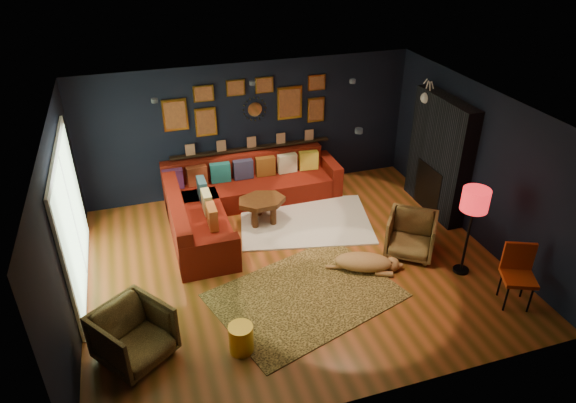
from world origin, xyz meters
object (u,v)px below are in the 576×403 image
object	(u,v)px
sectional	(232,200)
gold_stool	(241,338)
pouf	(199,220)
orange_chair	(518,270)
dog	(364,259)
armchair_right	(411,233)
floor_lamp	(475,204)
coffee_table	(262,203)
armchair_left	(133,333)

from	to	relation	value
sectional	gold_stool	world-z (taller)	sectional
pouf	orange_chair	xyz separation A→B (m)	(4.08, -3.31, 0.36)
sectional	dog	bearing A→B (deg)	-54.94
pouf	gold_stool	xyz separation A→B (m)	(0.06, -3.07, 0.01)
armchair_right	orange_chair	distance (m)	1.74
gold_stool	dog	world-z (taller)	same
gold_stool	orange_chair	world-z (taller)	orange_chair
pouf	armchair_right	xyz separation A→B (m)	(3.24, -1.79, 0.20)
armchair_right	floor_lamp	size ratio (longest dim) A/B	0.53
coffee_table	armchair_left	distance (m)	3.59
pouf	armchair_right	world-z (taller)	armchair_right
armchair_left	armchair_right	distance (m)	4.60
sectional	armchair_left	xyz separation A→B (m)	(-1.94, -3.09, 0.10)
coffee_table	gold_stool	distance (m)	3.16
pouf	floor_lamp	bearing A→B (deg)	-33.34
orange_chair	floor_lamp	xyz separation A→B (m)	(-0.30, 0.82, 0.68)
coffee_table	gold_stool	size ratio (longest dim) A/B	2.31
sectional	armchair_left	world-z (taller)	sectional
gold_stool	sectional	bearing A→B (deg)	79.51
sectional	pouf	distance (m)	0.76
pouf	gold_stool	distance (m)	3.07
orange_chair	gold_stool	bearing A→B (deg)	-160.20
sectional	pouf	size ratio (longest dim) A/B	6.90
armchair_right	dog	distance (m)	0.98
pouf	floor_lamp	distance (m)	4.65
armchair_left	dog	xyz separation A→B (m)	(3.55, 0.79, -0.21)
sectional	armchair_right	world-z (taller)	sectional
armchair_left	gold_stool	distance (m)	1.36
orange_chair	dog	bearing A→B (deg)	166.71
pouf	floor_lamp	xyz separation A→B (m)	(3.79, -2.49, 1.05)
sectional	orange_chair	world-z (taller)	orange_chair
pouf	armchair_left	bearing A→B (deg)	-114.21
sectional	floor_lamp	xyz separation A→B (m)	(3.10, -2.80, 0.92)
floor_lamp	dog	xyz separation A→B (m)	(-1.49, 0.50, -1.03)
armchair_left	dog	distance (m)	3.64
orange_chair	armchair_left	bearing A→B (deg)	-162.48
armchair_right	coffee_table	bearing A→B (deg)	177.50
gold_stool	orange_chair	xyz separation A→B (m)	(4.02, -0.24, 0.35)
sectional	dog	distance (m)	2.81
sectional	coffee_table	world-z (taller)	sectional
sectional	dog	xyz separation A→B (m)	(1.61, -2.30, -0.11)
gold_stool	dog	size ratio (longest dim) A/B	0.33
armchair_right	gold_stool	world-z (taller)	armchair_right
armchair_left	orange_chair	bearing A→B (deg)	-41.49
sectional	floor_lamp	distance (m)	4.28
coffee_table	gold_stool	bearing A→B (deg)	-110.07
armchair_left	armchair_right	world-z (taller)	armchair_left
sectional	coffee_table	bearing A→B (deg)	-42.35
sectional	armchair_right	size ratio (longest dim) A/B	4.35
coffee_table	pouf	distance (m)	1.16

